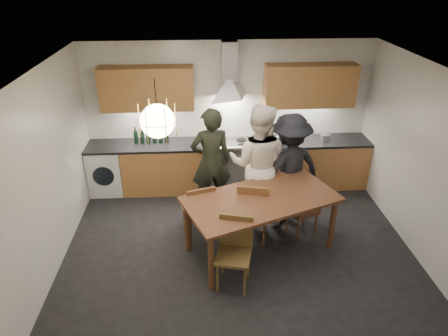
{
  "coord_description": "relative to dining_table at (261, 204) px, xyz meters",
  "views": [
    {
      "loc": [
        -0.51,
        -4.48,
        3.75
      ],
      "look_at": [
        -0.2,
        0.4,
        1.2
      ],
      "focal_mm": 32.0,
      "sensor_mm": 36.0,
      "label": 1
    }
  ],
  "objects": [
    {
      "name": "ground",
      "position": [
        -0.3,
        -0.11,
        -0.77
      ],
      "size": [
        5.0,
        5.0,
        0.0
      ],
      "primitive_type": "plane",
      "color": "black",
      "rests_on": "ground"
    },
    {
      "name": "room_shell",
      "position": [
        -0.3,
        -0.11,
        0.94
      ],
      "size": [
        5.02,
        4.52,
        2.61
      ],
      "color": "white",
      "rests_on": "ground"
    },
    {
      "name": "counter_run",
      "position": [
        -0.27,
        1.84,
        -0.32
      ],
      "size": [
        5.0,
        0.62,
        0.9
      ],
      "color": "tan",
      "rests_on": "ground"
    },
    {
      "name": "range_stove",
      "position": [
        -0.3,
        1.83,
        -0.33
      ],
      "size": [
        0.9,
        0.6,
        0.92
      ],
      "color": "silver",
      "rests_on": "ground"
    },
    {
      "name": "wall_fixtures",
      "position": [
        -0.3,
        1.95,
        1.1
      ],
      "size": [
        4.3,
        0.54,
        1.1
      ],
      "color": "#B78246",
      "rests_on": "ground"
    },
    {
      "name": "pendant_lamp",
      "position": [
        -1.3,
        -0.21,
        1.33
      ],
      "size": [
        0.43,
        0.43,
        0.7
      ],
      "color": "black",
      "rests_on": "ground"
    },
    {
      "name": "dining_table",
      "position": [
        0.0,
        0.0,
        0.0
      ],
      "size": [
        2.3,
        1.72,
        0.87
      ],
      "rotation": [
        0.0,
        0.0,
        0.38
      ],
      "color": "brown",
      "rests_on": "ground"
    },
    {
      "name": "chair_back_left",
      "position": [
        -0.85,
        0.28,
        -0.24
      ],
      "size": [
        0.53,
        0.53,
        0.93
      ],
      "rotation": [
        0.0,
        0.0,
        3.44
      ],
      "color": "brown",
      "rests_on": "ground"
    },
    {
      "name": "chair_back_mid",
      "position": [
        -0.08,
        0.2,
        -0.2
      ],
      "size": [
        0.54,
        0.54,
        0.99
      ],
      "rotation": [
        0.0,
        0.0,
        2.91
      ],
      "color": "brown",
      "rests_on": "ground"
    },
    {
      "name": "chair_back_right",
      "position": [
        0.72,
        0.28,
        -0.29
      ],
      "size": [
        0.49,
        0.49,
        0.84
      ],
      "rotation": [
        0.0,
        0.0,
        3.5
      ],
      "color": "brown",
      "rests_on": "ground"
    },
    {
      "name": "chair_front",
      "position": [
        -0.41,
        -0.6,
        -0.23
      ],
      "size": [
        0.52,
        0.52,
        0.95
      ],
      "rotation": [
        0.0,
        0.0,
        -0.24
      ],
      "color": "brown",
      "rests_on": "ground"
    },
    {
      "name": "person_left",
      "position": [
        -0.65,
        1.1,
        0.13
      ],
      "size": [
        0.72,
        0.53,
        1.79
      ],
      "primitive_type": "imported",
      "rotation": [
        0.0,
        0.0,
        3.31
      ],
      "color": "black",
      "rests_on": "ground"
    },
    {
      "name": "person_mid",
      "position": [
        0.07,
        0.84,
        0.19
      ],
      "size": [
        1.11,
        0.97,
        1.93
      ],
      "primitive_type": "imported",
      "rotation": [
        0.0,
        0.0,
        2.84
      ],
      "color": "white",
      "rests_on": "ground"
    },
    {
      "name": "person_right",
      "position": [
        0.56,
        0.87,
        0.1
      ],
      "size": [
        1.29,
        1.03,
        1.75
      ],
      "primitive_type": "imported",
      "rotation": [
        0.0,
        0.0,
        3.54
      ],
      "color": "black",
      "rests_on": "ground"
    },
    {
      "name": "mixing_bowl",
      "position": [
        0.69,
        1.8,
        0.17
      ],
      "size": [
        0.36,
        0.36,
        0.08
      ],
      "primitive_type": "imported",
      "rotation": [
        0.0,
        0.0,
        0.14
      ],
      "color": "#B1B1B4",
      "rests_on": "counter_run"
    },
    {
      "name": "stock_pot",
      "position": [
        1.39,
        1.79,
        0.19
      ],
      "size": [
        0.18,
        0.18,
        0.12
      ],
      "primitive_type": "cylinder",
      "rotation": [
        0.0,
        0.0,
        0.03
      ],
      "color": "silver",
      "rests_on": "counter_run"
    },
    {
      "name": "wine_bottles",
      "position": [
        -1.66,
        1.89,
        0.28
      ],
      "size": [
        0.6,
        0.07,
        0.3
      ],
      "color": "black",
      "rests_on": "counter_run"
    }
  ]
}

